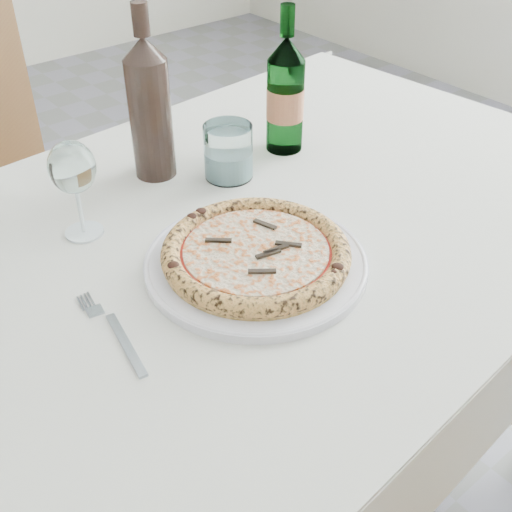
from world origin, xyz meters
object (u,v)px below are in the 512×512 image
at_px(plate, 256,262).
at_px(tumbler, 228,155).
at_px(pizza, 256,253).
at_px(wine_bottle, 150,107).
at_px(dining_table, 218,276).
at_px(wine_glass, 72,170).
at_px(beer_bottle, 285,95).

xyz_separation_m(plate, tumbler, (0.14, 0.25, 0.03)).
height_order(pizza, wine_bottle, wine_bottle).
bearing_deg(tumbler, wine_bottle, 136.28).
relative_size(dining_table, wine_glass, 10.06).
relative_size(pizza, wine_glass, 1.74).
bearing_deg(plate, beer_bottle, 42.42).
distance_m(wine_glass, wine_bottle, 0.22).
relative_size(plate, wine_glass, 2.06).
bearing_deg(dining_table, plate, -90.00).
height_order(plate, wine_glass, wine_glass).
bearing_deg(beer_bottle, tumbler, -172.63).
bearing_deg(plate, wine_bottle, 83.52).
bearing_deg(tumbler, beer_bottle, 7.37).
distance_m(wine_glass, tumbler, 0.31).
xyz_separation_m(beer_bottle, wine_bottle, (-0.25, 0.07, 0.02)).
height_order(plate, pizza, pizza).
relative_size(pizza, tumbler, 2.83).
bearing_deg(wine_bottle, plate, -96.48).
distance_m(pizza, beer_bottle, 0.40).
distance_m(plate, beer_bottle, 0.41).
height_order(dining_table, pizza, pizza).
relative_size(dining_table, plate, 4.87).
xyz_separation_m(dining_table, tumbler, (0.14, 0.15, 0.12)).
distance_m(plate, wine_glass, 0.31).
distance_m(dining_table, tumbler, 0.24).
bearing_deg(tumbler, pizza, -119.17).
bearing_deg(plate, tumbler, 60.83).
height_order(pizza, wine_glass, wine_glass).
bearing_deg(wine_glass, plate, -57.25).
distance_m(plate, tumbler, 0.28).
height_order(dining_table, wine_glass, wine_glass).
relative_size(pizza, beer_bottle, 1.02).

